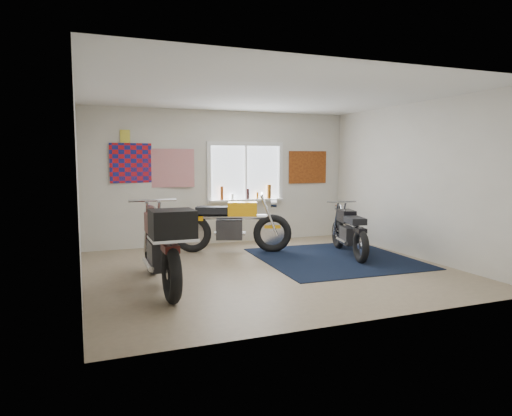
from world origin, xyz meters
name	(u,v)px	position (x,y,z in m)	size (l,w,h in m)	color
ground	(269,269)	(0.00, 0.00, 0.00)	(5.50, 5.50, 0.00)	#9E896B
room_shell	(270,164)	(0.00, 0.00, 1.64)	(5.50, 5.50, 5.50)	white
navy_rug	(335,258)	(1.36, 0.31, 0.01)	(2.50, 2.60, 0.01)	black
window_assembly	(246,176)	(0.50, 2.47, 1.37)	(1.66, 0.17, 1.26)	white
oil_bottles	(250,193)	(0.58, 2.40, 1.03)	(1.12, 0.09, 0.30)	brown
flag_display	(125,136)	(-1.90, 2.48, 2.15)	(1.60, 0.10, 1.17)	red
triumph_poster	(308,167)	(1.95, 2.48, 1.55)	(0.90, 0.03, 0.70)	#A54C14
yellow_triumph	(232,226)	(-0.13, 1.51, 0.49)	(2.11, 0.97, 1.11)	black
black_chrome_bike	(349,232)	(1.75, 0.48, 0.42)	(0.68, 1.82, 0.95)	black
maroon_tourer	(162,245)	(-1.75, -0.55, 0.60)	(0.68, 2.26, 1.15)	black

